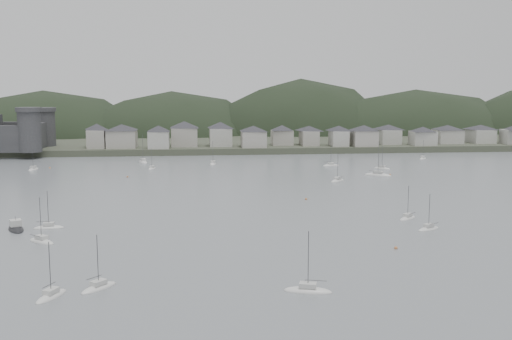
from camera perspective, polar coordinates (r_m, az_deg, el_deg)
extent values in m
plane|color=slate|center=(113.21, 4.15, -8.23)|extent=(900.00, 900.00, 0.00)
cube|color=#383D2D|center=(403.55, -3.38, 3.64)|extent=(900.00, 250.00, 3.00)
ellipsoid|color=black|center=(391.90, -19.61, 1.36)|extent=(138.98, 92.48, 81.13)
ellipsoid|color=black|center=(382.27, -8.05, 1.61)|extent=(132.08, 90.41, 79.74)
ellipsoid|color=black|center=(388.87, 4.27, 1.38)|extent=(133.88, 88.37, 101.41)
ellipsoid|color=black|center=(404.35, 14.97, 1.71)|extent=(165.81, 81.78, 82.55)
cylinder|color=#363639|center=(283.02, -21.01, 3.45)|extent=(10.00, 10.00, 18.00)
cylinder|color=#363639|center=(310.14, -19.70, 3.76)|extent=(10.00, 10.00, 17.00)
cube|color=#363639|center=(296.75, -20.30, 3.08)|extent=(3.50, 30.00, 12.00)
cube|color=#A39F94|center=(293.43, -15.07, 2.92)|extent=(8.34, 12.91, 8.59)
pyramid|color=#2C2B31|center=(293.01, -15.11, 4.05)|extent=(15.78, 15.78, 3.01)
cube|color=#A39F94|center=(291.23, -12.81, 2.94)|extent=(13.68, 13.35, 8.36)
pyramid|color=#2C2B31|center=(290.82, -12.85, 4.04)|extent=(20.07, 20.07, 2.93)
cube|color=#A7A59D|center=(284.46, -9.38, 2.89)|extent=(9.78, 10.20, 8.08)
pyramid|color=#2C2B31|center=(284.04, -9.40, 3.98)|extent=(14.83, 14.83, 2.83)
cube|color=#A39F94|center=(293.60, -6.92, 3.19)|extent=(12.59, 13.33, 9.09)
pyramid|color=#2C2B31|center=(293.16, -6.94, 4.38)|extent=(19.24, 19.24, 3.18)
cube|color=#A7A59D|center=(292.38, -3.44, 3.19)|extent=(10.74, 12.17, 8.87)
pyramid|color=#2C2B31|center=(291.95, -3.45, 4.36)|extent=(17.01, 17.01, 3.10)
cube|color=#A39F94|center=(287.08, -0.24, 3.00)|extent=(11.63, 12.09, 7.69)
pyramid|color=#2C2B31|center=(286.69, -0.24, 4.03)|extent=(17.61, 17.61, 2.69)
cube|color=#A39F94|center=(297.61, 2.53, 3.14)|extent=(10.37, 9.35, 7.44)
pyramid|color=#2C2B31|center=(297.24, 2.53, 4.10)|extent=(14.65, 14.65, 2.60)
cube|color=#A39F94|center=(297.59, 5.14, 3.09)|extent=(8.24, 12.20, 7.22)
pyramid|color=#2C2B31|center=(297.22, 5.16, 4.03)|extent=(15.17, 15.17, 2.53)
cube|color=#A7A59D|center=(295.54, 7.99, 3.04)|extent=(8.06, 10.91, 7.46)
pyramid|color=#2C2B31|center=(295.16, 8.00, 4.01)|extent=(14.08, 14.08, 2.61)
cube|color=#A39F94|center=(297.36, 10.36, 3.04)|extent=(11.73, 11.78, 7.66)
pyramid|color=#2C2B31|center=(296.98, 10.39, 4.03)|extent=(17.46, 17.46, 2.68)
cube|color=#A7A59D|center=(311.53, 12.64, 3.16)|extent=(10.19, 13.02, 7.33)
pyramid|color=#2C2B31|center=(311.17, 12.67, 4.07)|extent=(17.23, 17.23, 2.57)
cube|color=#A7A59D|center=(308.48, 15.80, 2.96)|extent=(11.70, 9.81, 6.88)
pyramid|color=#2C2B31|center=(308.14, 15.83, 3.82)|extent=(15.97, 15.97, 2.41)
cube|color=#A7A59D|center=(323.18, 17.99, 3.10)|extent=(12.83, 12.48, 7.00)
pyramid|color=#2C2B31|center=(322.85, 18.02, 3.93)|extent=(18.79, 18.79, 2.45)
cube|color=#A7A59D|center=(331.56, 20.85, 3.08)|extent=(11.07, 13.50, 6.97)
pyramid|color=#2C2B31|center=(331.24, 20.89, 3.89)|extent=(18.25, 18.25, 2.44)
ellipsoid|color=silver|center=(148.17, 14.42, -4.57)|extent=(6.19, 5.63, 1.27)
cube|color=beige|center=(147.98, 14.43, -4.22)|extent=(2.60, 2.50, 0.70)
cylinder|color=#3F3F42|center=(147.35, 14.48, -3.00)|extent=(0.12, 0.12, 7.95)
cylinder|color=#3F3F42|center=(147.51, 14.86, -4.05)|extent=(2.26, 1.91, 0.10)
ellipsoid|color=silver|center=(218.22, 11.70, -0.52)|extent=(9.97, 7.98, 1.97)
cube|color=beige|center=(218.04, 11.71, -0.19)|extent=(4.07, 3.69, 0.70)
cylinder|color=#3F3F42|center=(217.41, 11.74, 1.12)|extent=(0.12, 0.12, 12.30)
cylinder|color=#3F3F42|center=(216.61, 11.41, -0.09)|extent=(3.77, 2.49, 0.10)
ellipsoid|color=silver|center=(98.28, -14.94, -10.99)|extent=(6.07, 6.65, 1.37)
cube|color=beige|center=(97.97, -14.96, -10.44)|extent=(2.69, 2.80, 0.70)
cylinder|color=#3F3F42|center=(96.96, -15.03, -8.51)|extent=(0.12, 0.12, 8.55)
cylinder|color=#3F3F42|center=(98.81, -15.35, -9.96)|extent=(2.05, 2.42, 0.10)
ellipsoid|color=silver|center=(130.03, -19.98, -6.54)|extent=(7.06, 6.56, 1.46)
cube|color=beige|center=(129.79, -20.00, -6.10)|extent=(2.99, 2.89, 0.70)
cylinder|color=#3F3F42|center=(128.97, -20.08, -4.51)|extent=(0.12, 0.12, 9.14)
cylinder|color=#3F3F42|center=(129.09, -20.54, -5.95)|extent=(2.55, 2.23, 0.10)
ellipsoid|color=silver|center=(235.28, -10.01, 0.12)|extent=(3.56, 6.57, 1.25)
cube|color=beige|center=(235.16, -10.01, 0.35)|extent=(1.90, 2.47, 0.70)
cylinder|color=#3F3F42|center=(234.77, -10.03, 1.11)|extent=(0.12, 0.12, 7.83)
cylinder|color=#3F3F42|center=(236.18, -10.07, 0.51)|extent=(0.83, 2.75, 0.10)
ellipsoid|color=silver|center=(244.76, -20.69, 0.03)|extent=(3.34, 8.01, 1.56)
cube|color=beige|center=(244.63, -20.70, 0.28)|extent=(2.00, 2.90, 0.70)
cylinder|color=#3F3F42|center=(244.17, -20.75, 1.20)|extent=(0.12, 0.12, 9.72)
cylinder|color=#3F3F42|center=(243.18, -20.76, 0.37)|extent=(0.49, 3.49, 0.10)
ellipsoid|color=silver|center=(242.62, 7.23, 0.42)|extent=(7.02, 3.17, 1.35)
cube|color=beige|center=(242.49, 7.24, 0.64)|extent=(2.57, 1.83, 0.70)
cylinder|color=#3F3F42|center=(242.09, 7.25, 1.44)|extent=(0.12, 0.12, 8.46)
cylinder|color=#3F3F42|center=(242.32, 6.95, 0.78)|extent=(3.03, 0.56, 0.10)
ellipsoid|color=silver|center=(94.10, 5.03, -11.60)|extent=(7.95, 4.40, 1.52)
cube|color=beige|center=(93.75, 5.04, -10.99)|extent=(3.01, 2.33, 0.70)
cylinder|color=#3F3F42|center=(92.58, 5.07, -8.75)|extent=(0.12, 0.12, 9.47)
cylinder|color=#3F3F42|center=(94.17, 5.80, -10.56)|extent=(3.31, 1.02, 0.10)
ellipsoid|color=silver|center=(202.89, 7.87, -1.06)|extent=(6.91, 7.20, 1.51)
cube|color=beige|center=(202.73, 7.88, -0.77)|extent=(3.02, 3.07, 0.70)
cylinder|color=#3F3F42|center=(202.19, 7.90, 0.30)|extent=(0.12, 0.12, 9.46)
cylinder|color=#3F3F42|center=(201.91, 8.20, -0.65)|extent=(2.38, 2.57, 0.10)
ellipsoid|color=silver|center=(236.88, 12.06, 0.12)|extent=(6.29, 6.76, 1.40)
cube|color=beige|center=(236.75, 12.07, 0.36)|extent=(2.77, 2.86, 0.70)
cylinder|color=#3F3F42|center=(236.32, 12.10, 1.21)|extent=(0.12, 0.12, 8.76)
cylinder|color=#3F3F42|center=(235.53, 11.96, 0.46)|extent=(2.14, 2.45, 0.10)
ellipsoid|color=silver|center=(246.13, -4.17, 0.56)|extent=(3.46, 7.84, 1.51)
cube|color=beige|center=(246.00, -4.17, 0.81)|extent=(2.02, 2.86, 0.70)
cylinder|color=#3F3F42|center=(245.56, -4.18, 1.69)|extent=(0.12, 0.12, 9.47)
cylinder|color=#3F3F42|center=(247.27, -4.23, 0.97)|extent=(0.58, 3.39, 0.10)
ellipsoid|color=silver|center=(96.60, -19.15, -11.50)|extent=(4.75, 7.05, 1.35)
cube|color=beige|center=(96.28, -19.18, -10.95)|extent=(2.33, 2.77, 0.70)
cylinder|color=#3F3F42|center=(95.26, -19.27, -9.01)|extent=(0.12, 0.12, 8.44)
cylinder|color=#3F3F42|center=(97.25, -19.34, -10.43)|extent=(1.34, 2.81, 0.10)
ellipsoid|color=silver|center=(256.27, -10.84, 0.73)|extent=(5.49, 9.87, 1.88)
cube|color=beige|center=(256.12, -10.85, 1.01)|extent=(2.90, 3.73, 0.70)
cylinder|color=#3F3F42|center=(255.60, -10.88, 2.08)|extent=(0.12, 0.12, 11.75)
cylinder|color=#3F3F42|center=(254.48, -10.99, 1.09)|extent=(1.26, 4.09, 0.10)
ellipsoid|color=silver|center=(274.51, 15.80, 1.05)|extent=(5.73, 6.46, 1.31)
cube|color=beige|center=(274.41, 15.81, 1.24)|extent=(2.56, 2.70, 0.70)
cylinder|color=#3F3F42|center=(274.06, 15.83, 1.93)|extent=(0.12, 0.12, 8.22)
cylinder|color=#3F3F42|center=(274.93, 15.60, 1.38)|extent=(1.92, 2.38, 0.10)
ellipsoid|color=silver|center=(141.92, -19.36, -5.32)|extent=(6.88, 2.66, 1.35)
cube|color=beige|center=(141.71, -19.38, -4.94)|extent=(2.46, 1.66, 0.70)
cylinder|color=#3F3F42|center=(141.02, -19.44, -3.59)|extent=(0.12, 0.12, 8.42)
cylinder|color=#3F3F42|center=(141.96, -19.86, -4.71)|extent=(3.03, 0.33, 0.10)
ellipsoid|color=silver|center=(138.36, 16.32, -5.52)|extent=(6.53, 4.69, 1.26)
cube|color=beige|center=(138.15, 16.33, -5.15)|extent=(2.60, 2.25, 0.70)
cylinder|color=#3F3F42|center=(137.49, 16.38, -3.86)|extent=(0.12, 0.12, 7.88)
cylinder|color=#3F3F42|center=(137.95, 16.81, -4.95)|extent=(2.57, 1.39, 0.10)
ellipsoid|color=black|center=(143.03, -22.16, -5.36)|extent=(6.16, 8.93, 1.85)
cube|color=beige|center=(142.69, -22.19, -4.74)|extent=(3.17, 3.26, 1.40)
cylinder|color=#3F3F42|center=(142.50, -22.21, -4.39)|extent=(0.10, 0.10, 1.20)
sphere|color=#BE713F|center=(214.74, -12.30, -0.65)|extent=(0.70, 0.70, 0.70)
sphere|color=#BE713F|center=(168.55, 4.85, -2.81)|extent=(0.70, 0.70, 0.70)
sphere|color=#BE713F|center=(220.48, 12.82, -0.44)|extent=(0.70, 0.70, 0.70)
sphere|color=#BE713F|center=(247.36, -19.28, 0.20)|extent=(0.70, 0.70, 0.70)
sphere|color=#BE713F|center=(120.62, 13.35, -7.34)|extent=(0.70, 0.70, 0.70)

